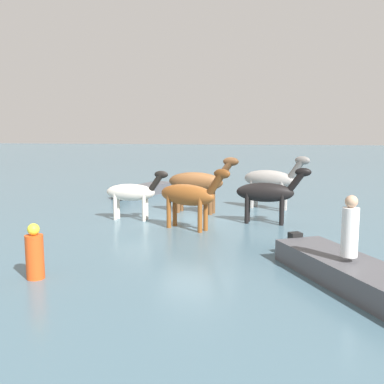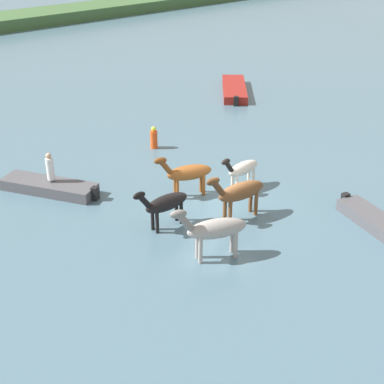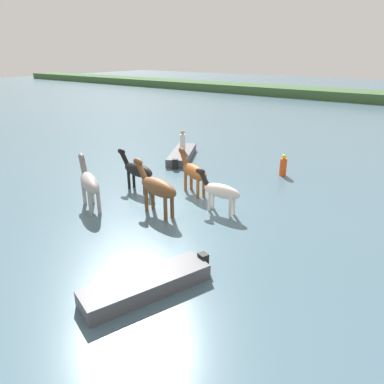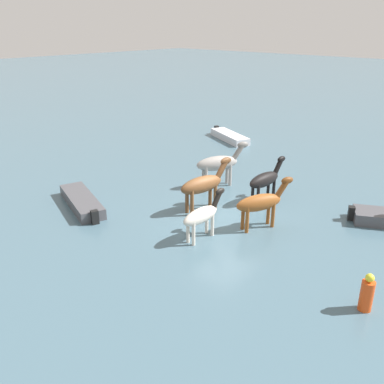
{
  "view_description": "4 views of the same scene",
  "coord_description": "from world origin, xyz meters",
  "px_view_note": "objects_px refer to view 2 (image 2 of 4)",
  "views": [
    {
      "loc": [
        -2.57,
        14.42,
        2.96
      ],
      "look_at": [
        0.16,
        0.12,
        0.92
      ],
      "focal_mm": 40.54,
      "sensor_mm": 36.0,
      "label": 1
    },
    {
      "loc": [
        -13.23,
        -12.84,
        10.45
      ],
      "look_at": [
        -0.59,
        0.93,
        0.68
      ],
      "focal_mm": 49.82,
      "sensor_mm": 36.0,
      "label": 2
    },
    {
      "loc": [
        9.42,
        -10.85,
        6.16
      ],
      "look_at": [
        0.85,
        0.44,
        0.67
      ],
      "focal_mm": 34.09,
      "sensor_mm": 36.0,
      "label": 3
    },
    {
      "loc": [
        12.29,
        9.58,
        7.33
      ],
      "look_at": [
        0.91,
        -0.85,
        1.05
      ],
      "focal_mm": 39.06,
      "sensor_mm": 36.0,
      "label": 4
    }
  ],
  "objects_px": {
    "horse_lead": "(214,229)",
    "boat_skiff_near": "(234,90)",
    "boat_motor_center": "(377,224)",
    "buoy_channel_marker": "(154,138)",
    "horse_chestnut_trailing": "(239,192)",
    "horse_dark_mare": "(187,173)",
    "boat_tender_starboard": "(50,188)",
    "horse_pinto_flank": "(165,204)",
    "person_spotter_bow": "(50,167)",
    "horse_rear_stallion": "(242,169)"
  },
  "relations": [
    {
      "from": "horse_lead",
      "to": "boat_skiff_near",
      "type": "bearing_deg",
      "value": -112.43
    },
    {
      "from": "boat_motor_center",
      "to": "boat_skiff_near",
      "type": "height_order",
      "value": "boat_skiff_near"
    },
    {
      "from": "horse_lead",
      "to": "boat_skiff_near",
      "type": "distance_m",
      "value": 19.1
    },
    {
      "from": "boat_motor_center",
      "to": "buoy_channel_marker",
      "type": "xyz_separation_m",
      "value": [
        -1.28,
        11.64,
        0.35
      ]
    },
    {
      "from": "horse_chestnut_trailing",
      "to": "horse_lead",
      "type": "height_order",
      "value": "horse_lead"
    },
    {
      "from": "horse_dark_mare",
      "to": "boat_tender_starboard",
      "type": "relative_size",
      "value": 0.57
    },
    {
      "from": "horse_pinto_flank",
      "to": "buoy_channel_marker",
      "type": "xyz_separation_m",
      "value": [
        4.51,
        6.25,
        -0.5
      ]
    },
    {
      "from": "horse_pinto_flank",
      "to": "horse_lead",
      "type": "relative_size",
      "value": 0.92
    },
    {
      "from": "boat_motor_center",
      "to": "buoy_channel_marker",
      "type": "bearing_deg",
      "value": -155.28
    },
    {
      "from": "person_spotter_bow",
      "to": "horse_rear_stallion",
      "type": "bearing_deg",
      "value": -40.59
    },
    {
      "from": "horse_pinto_flank",
      "to": "boat_skiff_near",
      "type": "xyz_separation_m",
      "value": [
        14.25,
        9.93,
        -0.83
      ]
    },
    {
      "from": "horse_dark_mare",
      "to": "boat_motor_center",
      "type": "distance_m",
      "value": 7.61
    },
    {
      "from": "boat_motor_center",
      "to": "boat_tender_starboard",
      "type": "bearing_deg",
      "value": -126.9
    },
    {
      "from": "horse_rear_stallion",
      "to": "person_spotter_bow",
      "type": "height_order",
      "value": "person_spotter_bow"
    },
    {
      "from": "horse_chestnut_trailing",
      "to": "buoy_channel_marker",
      "type": "height_order",
      "value": "horse_chestnut_trailing"
    },
    {
      "from": "horse_chestnut_trailing",
      "to": "horse_pinto_flank",
      "type": "distance_m",
      "value": 2.87
    },
    {
      "from": "buoy_channel_marker",
      "to": "horse_chestnut_trailing",
      "type": "bearing_deg",
      "value": -104.64
    },
    {
      "from": "horse_pinto_flank",
      "to": "boat_skiff_near",
      "type": "height_order",
      "value": "horse_pinto_flank"
    },
    {
      "from": "horse_pinto_flank",
      "to": "boat_tender_starboard",
      "type": "height_order",
      "value": "horse_pinto_flank"
    },
    {
      "from": "horse_lead",
      "to": "person_spotter_bow",
      "type": "relative_size",
      "value": 2.16
    },
    {
      "from": "horse_rear_stallion",
      "to": "buoy_channel_marker",
      "type": "xyz_separation_m",
      "value": [
        0.06,
        6.01,
        -0.42
      ]
    },
    {
      "from": "horse_rear_stallion",
      "to": "boat_tender_starboard",
      "type": "distance_m",
      "value": 8.16
    },
    {
      "from": "boat_tender_starboard",
      "to": "person_spotter_bow",
      "type": "xyz_separation_m",
      "value": [
        0.1,
        -0.04,
        0.96
      ]
    },
    {
      "from": "boat_skiff_near",
      "to": "buoy_channel_marker",
      "type": "xyz_separation_m",
      "value": [
        -9.75,
        -3.68,
        0.33
      ]
    },
    {
      "from": "horse_chestnut_trailing",
      "to": "horse_lead",
      "type": "xyz_separation_m",
      "value": [
        -2.59,
        -1.27,
        0.0
      ]
    },
    {
      "from": "horse_dark_mare",
      "to": "boat_tender_starboard",
      "type": "bearing_deg",
      "value": -22.64
    },
    {
      "from": "horse_rear_stallion",
      "to": "horse_pinto_flank",
      "type": "height_order",
      "value": "horse_pinto_flank"
    },
    {
      "from": "horse_dark_mare",
      "to": "horse_lead",
      "type": "height_order",
      "value": "horse_lead"
    },
    {
      "from": "horse_chestnut_trailing",
      "to": "horse_lead",
      "type": "distance_m",
      "value": 2.89
    },
    {
      "from": "horse_rear_stallion",
      "to": "horse_pinto_flank",
      "type": "xyz_separation_m",
      "value": [
        -4.45,
        -0.24,
        0.08
      ]
    },
    {
      "from": "horse_pinto_flank",
      "to": "boat_motor_center",
      "type": "distance_m",
      "value": 7.96
    },
    {
      "from": "horse_dark_mare",
      "to": "horse_lead",
      "type": "relative_size",
      "value": 0.93
    },
    {
      "from": "horse_lead",
      "to": "buoy_channel_marker",
      "type": "height_order",
      "value": "horse_lead"
    },
    {
      "from": "horse_pinto_flank",
      "to": "person_spotter_bow",
      "type": "height_order",
      "value": "horse_pinto_flank"
    },
    {
      "from": "boat_tender_starboard",
      "to": "boat_motor_center",
      "type": "bearing_deg",
      "value": -173.86
    },
    {
      "from": "horse_lead",
      "to": "boat_tender_starboard",
      "type": "relative_size",
      "value": 0.61
    },
    {
      "from": "boat_tender_starboard",
      "to": "boat_skiff_near",
      "type": "height_order",
      "value": "boat_skiff_near"
    },
    {
      "from": "boat_motor_center",
      "to": "buoy_channel_marker",
      "type": "relative_size",
      "value": 3.36
    },
    {
      "from": "horse_rear_stallion",
      "to": "horse_chestnut_trailing",
      "type": "bearing_deg",
      "value": 40.79
    },
    {
      "from": "horse_lead",
      "to": "person_spotter_bow",
      "type": "height_order",
      "value": "horse_lead"
    },
    {
      "from": "boat_tender_starboard",
      "to": "buoy_channel_marker",
      "type": "distance_m",
      "value": 6.31
    },
    {
      "from": "boat_motor_center",
      "to": "horse_lead",
      "type": "bearing_deg",
      "value": -96.57
    },
    {
      "from": "horse_rear_stallion",
      "to": "boat_tender_starboard",
      "type": "height_order",
      "value": "horse_rear_stallion"
    },
    {
      "from": "horse_chestnut_trailing",
      "to": "boat_skiff_near",
      "type": "distance_m",
      "value": 16.34
    },
    {
      "from": "horse_pinto_flank",
      "to": "buoy_channel_marker",
      "type": "relative_size",
      "value": 2.08
    },
    {
      "from": "buoy_channel_marker",
      "to": "boat_tender_starboard",
      "type": "bearing_deg",
      "value": -173.2
    },
    {
      "from": "boat_tender_starboard",
      "to": "horse_lead",
      "type": "bearing_deg",
      "value": 163.02
    },
    {
      "from": "horse_pinto_flank",
      "to": "horse_lead",
      "type": "bearing_deg",
      "value": 92.61
    },
    {
      "from": "horse_lead",
      "to": "boat_skiff_near",
      "type": "relative_size",
      "value": 0.54
    },
    {
      "from": "boat_skiff_near",
      "to": "horse_dark_mare",
      "type": "bearing_deg",
      "value": 170.12
    }
  ]
}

